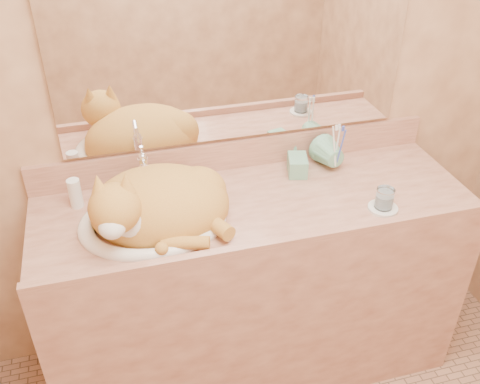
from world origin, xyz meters
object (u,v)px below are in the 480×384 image
object	(u,v)px
toothbrush_cup	(336,161)
water_glass	(385,198)
vanity_counter	(254,288)
soap_dispenser	(300,162)
cat	(155,203)
sink_basin	(151,204)

from	to	relation	value
toothbrush_cup	water_glass	xyz separation A→B (m)	(0.06, -0.27, -0.01)
vanity_counter	soap_dispenser	distance (m)	0.55
toothbrush_cup	cat	bearing A→B (deg)	-168.94
cat	vanity_counter	bearing A→B (deg)	10.46
toothbrush_cup	water_glass	size ratio (longest dim) A/B	1.62
vanity_counter	toothbrush_cup	distance (m)	0.61
sink_basin	toothbrush_cup	xyz separation A→B (m)	(0.74, 0.13, -0.02)
vanity_counter	cat	bearing A→B (deg)	-175.47
sink_basin	toothbrush_cup	world-z (taller)	sink_basin
sink_basin	water_glass	bearing A→B (deg)	0.34
soap_dispenser	toothbrush_cup	xyz separation A→B (m)	(0.16, 0.01, -0.02)
cat	toothbrush_cup	bearing A→B (deg)	16.99
cat	toothbrush_cup	size ratio (longest dim) A/B	3.97
sink_basin	soap_dispenser	world-z (taller)	soap_dispenser
vanity_counter	cat	size ratio (longest dim) A/B	3.32
cat	water_glass	xyz separation A→B (m)	(0.79, -0.13, -0.04)
cat	water_glass	size ratio (longest dim) A/B	6.42
sink_basin	soap_dispenser	xyz separation A→B (m)	(0.58, 0.12, 0.00)
sink_basin	soap_dispenser	distance (m)	0.59
cat	soap_dispenser	size ratio (longest dim) A/B	2.99
vanity_counter	toothbrush_cup	world-z (taller)	toothbrush_cup
soap_dispenser	toothbrush_cup	size ratio (longest dim) A/B	1.33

